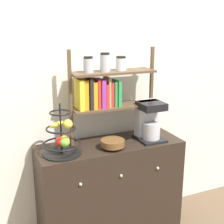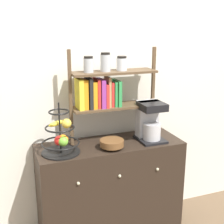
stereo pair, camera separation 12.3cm
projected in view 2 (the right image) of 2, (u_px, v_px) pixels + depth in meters
The scene contains 6 objects.
wall_back at pixel (99, 80), 2.58m from camera, with size 7.00×0.05×2.60m, color silver.
sideboard at pixel (110, 190), 2.60m from camera, with size 1.16×0.43×0.83m.
coffee_maker at pixel (150, 121), 2.53m from camera, with size 0.20×0.24×0.32m.
fruit_stand at pixel (61, 138), 2.26m from camera, with size 0.28×0.28×0.38m.
wooden_bowl at pixel (112, 143), 2.37m from camera, with size 0.18×0.18×0.07m.
shelf_hutch at pixel (104, 89), 2.42m from camera, with size 0.72×0.20×0.74m.
Camera 2 is at (-0.80, -1.97, 1.75)m, focal length 50.00 mm.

